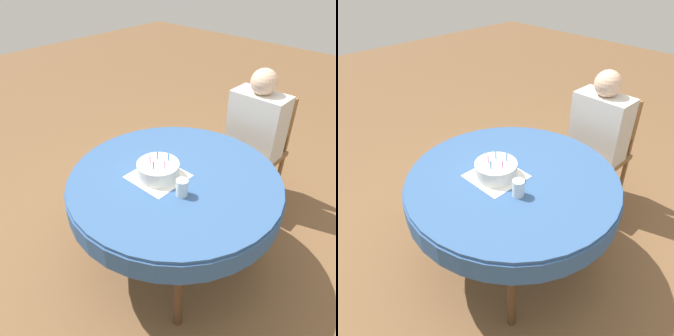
{
  "view_description": "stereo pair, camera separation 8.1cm",
  "coord_description": "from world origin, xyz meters",
  "views": [
    {
      "loc": [
        1.06,
        -1.2,
        1.91
      ],
      "look_at": [
        -0.04,
        -0.02,
        0.78
      ],
      "focal_mm": 35.0,
      "sensor_mm": 36.0,
      "label": 1
    },
    {
      "loc": [
        1.12,
        -1.14,
        1.91
      ],
      "look_at": [
        -0.04,
        -0.02,
        0.78
      ],
      "focal_mm": 35.0,
      "sensor_mm": 36.0,
      "label": 2
    }
  ],
  "objects": [
    {
      "name": "ground_plane",
      "position": [
        0.0,
        0.0,
        0.0
      ],
      "size": [
        12.0,
        12.0,
        0.0
      ],
      "primitive_type": "plane",
      "color": "brown"
    },
    {
      "name": "dining_table",
      "position": [
        0.0,
        0.0,
        0.64
      ],
      "size": [
        1.31,
        1.31,
        0.73
      ],
      "color": "#335689",
      "rests_on": "ground_plane"
    },
    {
      "name": "chair",
      "position": [
        0.01,
        1.02,
        0.51
      ],
      "size": [
        0.44,
        0.44,
        0.93
      ],
      "rotation": [
        0.0,
        0.0,
        -0.0
      ],
      "color": "brown",
      "rests_on": "ground_plane"
    },
    {
      "name": "person",
      "position": [
        0.01,
        0.92,
        0.71
      ],
      "size": [
        0.42,
        0.32,
        1.17
      ],
      "rotation": [
        0.0,
        0.0,
        -0.0
      ],
      "color": "#DBB293",
      "rests_on": "ground_plane"
    },
    {
      "name": "napkin",
      "position": [
        -0.08,
        -0.07,
        0.73
      ],
      "size": [
        0.31,
        0.31,
        0.0
      ],
      "color": "white",
      "rests_on": "dining_table"
    },
    {
      "name": "birthday_cake",
      "position": [
        -0.08,
        -0.07,
        0.78
      ],
      "size": [
        0.26,
        0.26,
        0.14
      ],
      "color": "white",
      "rests_on": "dining_table"
    },
    {
      "name": "drinking_glass",
      "position": [
        0.14,
        -0.1,
        0.78
      ],
      "size": [
        0.07,
        0.07,
        0.1
      ],
      "color": "silver",
      "rests_on": "dining_table"
    }
  ]
}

